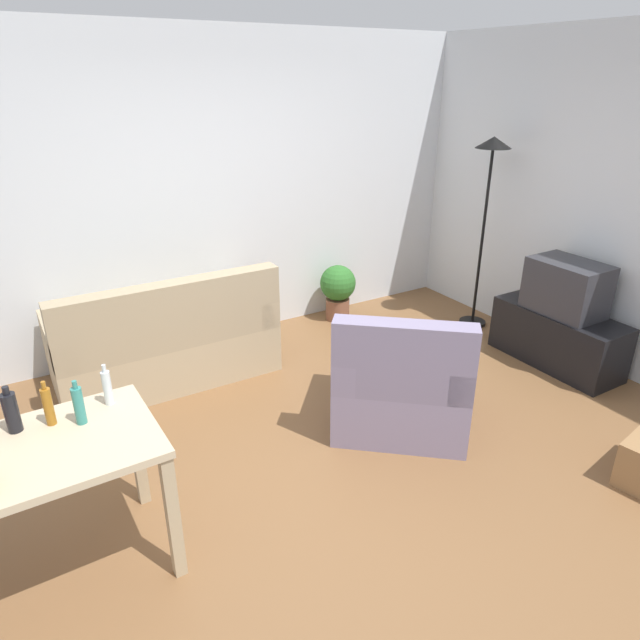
{
  "coord_description": "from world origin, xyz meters",
  "views": [
    {
      "loc": [
        -1.73,
        -2.56,
        2.32
      ],
      "look_at": [
        0.1,
        0.5,
        0.75
      ],
      "focal_mm": 31.55,
      "sensor_mm": 36.0,
      "label": 1
    }
  ],
  "objects_px": {
    "armchair": "(401,385)",
    "bottle_tall": "(79,405)",
    "bottle_clear": "(107,387)",
    "bottle_amber": "(48,406)",
    "desk": "(24,474)",
    "couch": "(166,344)",
    "tv": "(567,287)",
    "torchiere_lamp": "(489,182)",
    "tv_stand": "(557,338)",
    "bottle_dark": "(11,412)",
    "potted_plant": "(338,289)"
  },
  "relations": [
    {
      "from": "armchair",
      "to": "bottle_dark",
      "type": "bearing_deg",
      "value": 39.47
    },
    {
      "from": "tv_stand",
      "to": "armchair",
      "type": "xyz_separation_m",
      "value": [
        -1.74,
        -0.05,
        0.08
      ]
    },
    {
      "from": "bottle_tall",
      "to": "bottle_dark",
      "type": "bearing_deg",
      "value": 161.82
    },
    {
      "from": "tv_stand",
      "to": "tv",
      "type": "height_order",
      "value": "tv"
    },
    {
      "from": "bottle_dark",
      "to": "bottle_amber",
      "type": "xyz_separation_m",
      "value": [
        0.16,
        -0.03,
        -0.0
      ]
    },
    {
      "from": "torchiere_lamp",
      "to": "bottle_tall",
      "type": "distance_m",
      "value": 3.99
    },
    {
      "from": "couch",
      "to": "torchiere_lamp",
      "type": "bearing_deg",
      "value": 170.5
    },
    {
      "from": "tv_stand",
      "to": "bottle_clear",
      "type": "height_order",
      "value": "bottle_clear"
    },
    {
      "from": "potted_plant",
      "to": "bottle_clear",
      "type": "bearing_deg",
      "value": -144.96
    },
    {
      "from": "couch",
      "to": "bottle_dark",
      "type": "xyz_separation_m",
      "value": [
        -1.13,
        -1.48,
        0.56
      ]
    },
    {
      "from": "torchiere_lamp",
      "to": "bottle_amber",
      "type": "bearing_deg",
      "value": -165.47
    },
    {
      "from": "tv_stand",
      "to": "torchiere_lamp",
      "type": "distance_m",
      "value": 1.52
    },
    {
      "from": "torchiere_lamp",
      "to": "potted_plant",
      "type": "height_order",
      "value": "torchiere_lamp"
    },
    {
      "from": "tv_stand",
      "to": "bottle_tall",
      "type": "relative_size",
      "value": 4.71
    },
    {
      "from": "tv",
      "to": "torchiere_lamp",
      "type": "distance_m",
      "value": 1.21
    },
    {
      "from": "armchair",
      "to": "bottle_amber",
      "type": "distance_m",
      "value": 2.25
    },
    {
      "from": "couch",
      "to": "tv",
      "type": "height_order",
      "value": "same"
    },
    {
      "from": "bottle_dark",
      "to": "potted_plant",
      "type": "bearing_deg",
      "value": 31.11
    },
    {
      "from": "tv_stand",
      "to": "bottle_amber",
      "type": "height_order",
      "value": "bottle_amber"
    },
    {
      "from": "armchair",
      "to": "potted_plant",
      "type": "bearing_deg",
      "value": -69.04
    },
    {
      "from": "tv",
      "to": "tv_stand",
      "type": "bearing_deg",
      "value": 90.0
    },
    {
      "from": "couch",
      "to": "bottle_amber",
      "type": "height_order",
      "value": "bottle_amber"
    },
    {
      "from": "bottle_tall",
      "to": "tv_stand",
      "type": "bearing_deg",
      "value": 1.68
    },
    {
      "from": "bottle_dark",
      "to": "bottle_tall",
      "type": "height_order",
      "value": "bottle_dark"
    },
    {
      "from": "bottle_tall",
      "to": "bottle_clear",
      "type": "bearing_deg",
      "value": 35.13
    },
    {
      "from": "tv_stand",
      "to": "bottle_clear",
      "type": "bearing_deg",
      "value": 90.04
    },
    {
      "from": "potted_plant",
      "to": "desk",
      "type": "bearing_deg",
      "value": -146.09
    },
    {
      "from": "potted_plant",
      "to": "bottle_tall",
      "type": "height_order",
      "value": "bottle_tall"
    },
    {
      "from": "armchair",
      "to": "bottle_dark",
      "type": "relative_size",
      "value": 5.11
    },
    {
      "from": "tv",
      "to": "armchair",
      "type": "distance_m",
      "value": 1.79
    },
    {
      "from": "couch",
      "to": "potted_plant",
      "type": "relative_size",
      "value": 3.02
    },
    {
      "from": "bottle_clear",
      "to": "armchair",
      "type": "bearing_deg",
      "value": -1.38
    },
    {
      "from": "armchair",
      "to": "bottle_tall",
      "type": "bearing_deg",
      "value": 41.96
    },
    {
      "from": "potted_plant",
      "to": "bottle_dark",
      "type": "bearing_deg",
      "value": -148.89
    },
    {
      "from": "couch",
      "to": "bottle_amber",
      "type": "relative_size",
      "value": 7.33
    },
    {
      "from": "torchiere_lamp",
      "to": "bottle_dark",
      "type": "bearing_deg",
      "value": -166.36
    },
    {
      "from": "desk",
      "to": "bottle_amber",
      "type": "relative_size",
      "value": 5.18
    },
    {
      "from": "couch",
      "to": "desk",
      "type": "distance_m",
      "value": 2.06
    },
    {
      "from": "armchair",
      "to": "bottle_tall",
      "type": "height_order",
      "value": "bottle_tall"
    },
    {
      "from": "desk",
      "to": "bottle_clear",
      "type": "xyz_separation_m",
      "value": [
        0.44,
        0.22,
        0.21
      ]
    },
    {
      "from": "bottle_tall",
      "to": "potted_plant",
      "type": "bearing_deg",
      "value": 35.05
    },
    {
      "from": "desk",
      "to": "bottle_amber",
      "type": "distance_m",
      "value": 0.32
    },
    {
      "from": "bottle_amber",
      "to": "torchiere_lamp",
      "type": "bearing_deg",
      "value": 14.53
    },
    {
      "from": "potted_plant",
      "to": "armchair",
      "type": "height_order",
      "value": "armchair"
    },
    {
      "from": "couch",
      "to": "tv",
      "type": "bearing_deg",
      "value": 153.63
    },
    {
      "from": "torchiere_lamp",
      "to": "armchair",
      "type": "distance_m",
      "value": 2.29
    },
    {
      "from": "tv",
      "to": "desk",
      "type": "relative_size",
      "value": 0.49
    },
    {
      "from": "bottle_amber",
      "to": "bottle_clear",
      "type": "xyz_separation_m",
      "value": [
        0.28,
        0.04,
        -0.0
      ]
    },
    {
      "from": "bottle_clear",
      "to": "bottle_amber",
      "type": "bearing_deg",
      "value": -171.43
    },
    {
      "from": "bottle_amber",
      "to": "bottle_tall",
      "type": "xyz_separation_m",
      "value": [
        0.13,
        -0.07,
        -0.0
      ]
    }
  ]
}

